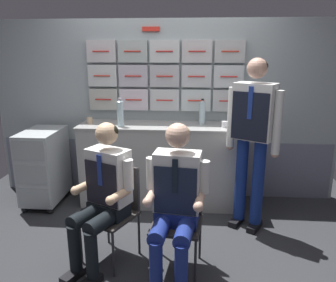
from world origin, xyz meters
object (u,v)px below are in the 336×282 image
Objects in this scene: folding_chair_right at (179,209)px; crew_member_standing at (253,130)px; espresso_cup_small at (90,120)px; service_trolley at (44,165)px; folding_chair_left at (116,202)px; water_bottle_blue_cap at (202,112)px; crew_member_right at (176,197)px; crew_member_left at (103,191)px.

crew_member_standing is (0.69, 0.69, 0.54)m from folding_chair_right.
service_trolley is at bearing -165.53° from espresso_cup_small.
folding_chair_left is 1.51m from water_bottle_blue_cap.
water_bottle_blue_cap is 1.32m from espresso_cup_small.
service_trolley is 0.71× the size of crew_member_right.
water_bottle_blue_cap is (0.76, 1.16, 0.60)m from folding_chair_left.
service_trolley reaches higher than folding_chair_right.
espresso_cup_small is at bearing 116.72° from folding_chair_left.
espresso_cup_small is at bearing 133.12° from folding_chair_right.
crew_member_left is 1.55m from crew_member_standing.
service_trolley is 1.45m from folding_chair_left.
espresso_cup_small is (-1.09, 1.34, 0.31)m from crew_member_right.
service_trolley is 1.95m from folding_chair_right.
crew_member_left reaches higher than folding_chair_right.
folding_chair_right is 0.25m from crew_member_right.
service_trolley is 1.97m from water_bottle_blue_cap.
crew_member_standing reaches higher than folding_chair_right.
espresso_cup_small reaches higher than folding_chair_left.
crew_member_left is 4.19× the size of water_bottle_blue_cap.
folding_chair_left is 1.48m from crew_member_standing.
folding_chair_left and folding_chair_right have the same top height.
service_trolley is 2.43m from crew_member_standing.
crew_member_standing is (1.25, 0.60, 0.54)m from folding_chair_left.
service_trolley is 0.73× the size of crew_member_left.
service_trolley is 13.04× the size of espresso_cup_small.
water_bottle_blue_cap is (0.22, 1.41, 0.41)m from crew_member_right.
crew_member_right is at bearing -50.87° from espresso_cup_small.
crew_member_standing reaches higher than espresso_cup_small.
service_trolley is 0.52× the size of crew_member_standing.
espresso_cup_small reaches higher than service_trolley.
crew_member_right is (-0.02, -0.16, 0.19)m from folding_chair_right.
crew_member_left is at bearing 170.48° from crew_member_right.
water_bottle_blue_cap is (0.83, 1.30, 0.43)m from crew_member_left.
crew_member_standing reaches higher than crew_member_left.
crew_member_standing is at bearing 44.86° from folding_chair_right.
service_trolley is at bearing 143.72° from crew_member_right.
service_trolley is 1.09× the size of folding_chair_left.
crew_member_right reaches higher than folding_chair_left.
folding_chair_right is (1.65, -1.04, 0.02)m from service_trolley.
crew_member_standing is at bearing -15.44° from espresso_cup_small.
crew_member_right reaches higher than folding_chair_right.
espresso_cup_small is (-0.55, 1.09, 0.50)m from folding_chair_left.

